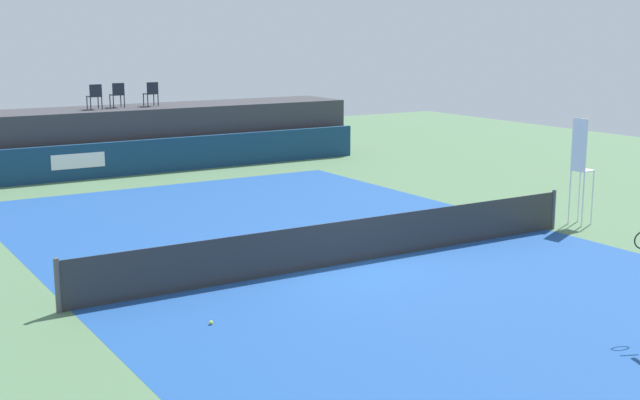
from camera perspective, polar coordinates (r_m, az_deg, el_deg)
name	(u,v)px	position (r m, az deg, el deg)	size (l,w,h in m)	color
ground_plane	(281,235)	(20.78, -2.63, -2.39)	(48.00, 48.00, 0.00)	#4C704C
court_inner	(349,263)	(18.30, 1.97, -4.27)	(12.00, 22.00, 0.00)	#1C478C
sponsor_wall	(134,158)	(30.11, -12.46, 2.80)	(18.00, 0.22, 1.20)	navy
spectator_platform	(116,138)	(31.74, -13.57, 4.08)	(18.00, 2.80, 2.20)	#38383D
spectator_chair_far_left	(95,95)	(31.06, -14.94, 6.82)	(0.45, 0.45, 0.89)	#1E232D
spectator_chair_left	(117,94)	(31.68, -13.49, 6.97)	(0.45, 0.45, 0.89)	#1E232D
spectator_chair_center	(151,93)	(31.94, -11.30, 7.10)	(0.45, 0.45, 0.89)	#1E232D
umpire_chair	(580,164)	(22.60, 17.15, 2.33)	(0.49, 0.49, 2.76)	white
tennis_net	(349,242)	(18.18, 1.98, -2.84)	(12.40, 0.02, 0.95)	#2D2D2D
net_post_near	(58,286)	(15.72, -17.27, -5.53)	(0.10, 0.10, 1.00)	#4C4C51
net_post_far	(553,209)	(22.14, 15.45, -0.61)	(0.10, 0.10, 1.00)	#4C4C51
tennis_ball	(211,323)	(14.67, -7.36, -8.19)	(0.07, 0.07, 0.07)	#D8EA33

